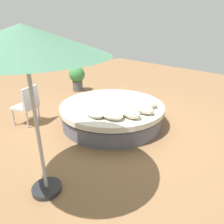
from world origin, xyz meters
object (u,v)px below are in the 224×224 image
(round_bed, at_px, (112,114))
(throw_pillow_0, at_px, (95,113))
(throw_pillow_1, at_px, (112,114))
(throw_pillow_3, at_px, (143,109))
(patio_umbrella, at_px, (24,43))
(throw_pillow_2, at_px, (130,113))
(throw_pillow_4, at_px, (148,103))
(planter, at_px, (77,77))
(patio_chair, at_px, (28,103))

(round_bed, xyz_separation_m, throw_pillow_0, (0.31, -0.78, 0.33))
(throw_pillow_1, relative_size, throw_pillow_3, 1.02)
(round_bed, xyz_separation_m, patio_umbrella, (1.07, -2.31, 1.88))
(round_bed, relative_size, throw_pillow_2, 5.22)
(throw_pillow_4, bearing_deg, planter, 173.46)
(patio_umbrella, bearing_deg, patio_chair, 163.03)
(throw_pillow_0, distance_m, planter, 3.73)
(round_bed, xyz_separation_m, throw_pillow_2, (0.84, -0.24, 0.36))
(throw_pillow_0, distance_m, throw_pillow_3, 1.08)
(throw_pillow_3, bearing_deg, throw_pillow_4, 113.62)
(throw_pillow_2, bearing_deg, throw_pillow_0, -134.81)
(throw_pillow_1, xyz_separation_m, throw_pillow_4, (0.09, 1.07, 0.01))
(throw_pillow_0, bearing_deg, patio_umbrella, -63.64)
(throw_pillow_4, bearing_deg, patio_umbrella, -82.61)
(throw_pillow_3, xyz_separation_m, planter, (-3.86, 0.79, -0.08))
(planter, bearing_deg, throw_pillow_4, -6.54)
(throw_pillow_0, height_order, throw_pillow_1, throw_pillow_1)
(throw_pillow_4, distance_m, planter, 3.72)
(round_bed, distance_m, throw_pillow_0, 0.90)
(throw_pillow_0, distance_m, patio_chair, 1.87)
(throw_pillow_2, distance_m, throw_pillow_4, 0.77)
(throw_pillow_0, bearing_deg, patio_chair, -155.31)
(throw_pillow_0, relative_size, throw_pillow_3, 0.90)
(throw_pillow_4, xyz_separation_m, planter, (-3.70, 0.42, -0.08))
(round_bed, height_order, throw_pillow_0, throw_pillow_0)
(round_bed, xyz_separation_m, throw_pillow_1, (0.62, -0.55, 0.35))
(throw_pillow_0, bearing_deg, round_bed, 111.93)
(throw_pillow_0, height_order, planter, planter)
(throw_pillow_4, bearing_deg, throw_pillow_2, -79.52)
(throw_pillow_4, relative_size, patio_umbrella, 0.19)
(throw_pillow_2, xyz_separation_m, throw_pillow_3, (0.02, 0.40, 0.00))
(throw_pillow_0, xyz_separation_m, throw_pillow_2, (0.53, 0.54, 0.02))
(planter, bearing_deg, patio_chair, -57.21)
(throw_pillow_0, xyz_separation_m, throw_pillow_1, (0.30, 0.22, 0.02))
(patio_chair, bearing_deg, planter, 5.04)
(throw_pillow_0, bearing_deg, throw_pillow_3, 59.43)
(throw_pillow_0, distance_m, throw_pillow_4, 1.35)
(patio_umbrella, xyz_separation_m, planter, (-4.06, 3.25, -1.61))
(throw_pillow_1, distance_m, patio_umbrella, 2.37)
(throw_pillow_0, distance_m, throw_pillow_1, 0.38)
(throw_pillow_0, relative_size, patio_chair, 0.49)
(throw_pillow_4, bearing_deg, throw_pillow_3, -66.38)
(throw_pillow_0, distance_m, patio_umbrella, 2.31)
(round_bed, height_order, patio_chair, patio_chair)
(round_bed, bearing_deg, throw_pillow_2, -15.92)
(patio_chair, bearing_deg, throw_pillow_0, -93.06)
(patio_umbrella, bearing_deg, planter, 141.38)
(throw_pillow_0, xyz_separation_m, patio_umbrella, (0.76, -1.53, 1.55))
(throw_pillow_2, bearing_deg, throw_pillow_4, 100.48)
(throw_pillow_3, height_order, patio_umbrella, patio_umbrella)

